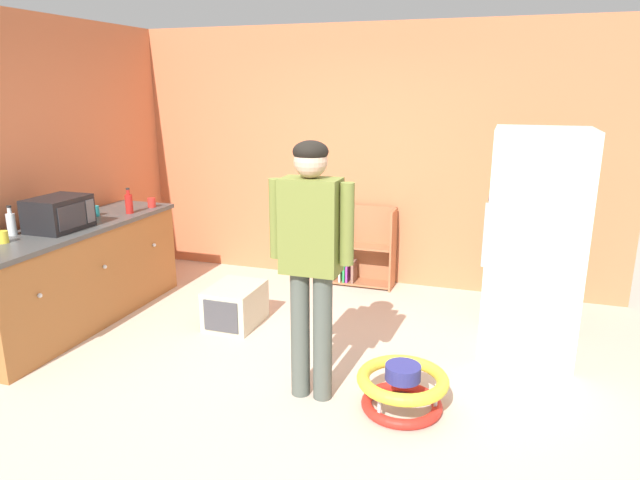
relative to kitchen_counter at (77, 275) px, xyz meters
name	(u,v)px	position (x,y,z in m)	size (l,w,h in m)	color
ground_plane	(294,377)	(2.20, -0.34, -0.45)	(12.00, 12.00, 0.00)	beige
back_wall	(371,158)	(2.20, 1.99, 0.90)	(5.20, 0.06, 2.70)	#C86E45
left_side_wall	(64,166)	(-0.43, 0.46, 0.90)	(0.06, 2.99, 2.70)	#CD724A
kitchen_counter	(77,275)	(0.00, 0.00, 0.00)	(0.65, 2.24, 0.90)	#9B6131
refrigerator	(534,245)	(3.81, 0.68, 0.44)	(0.73, 0.68, 1.78)	white
bookshelf	(352,251)	(2.06, 1.80, -0.08)	(0.80, 0.28, 0.85)	#A5623F
standing_person	(311,248)	(2.41, -0.53, 0.61)	(0.57, 0.22, 1.76)	#4C534B
baby_walker	(402,388)	(3.03, -0.51, -0.29)	(0.60, 0.60, 0.32)	red
pet_carrier	(235,305)	(1.36, 0.40, -0.27)	(0.42, 0.55, 0.36)	beige
microwave	(59,214)	(0.01, -0.13, 0.59)	(0.37, 0.48, 0.28)	black
ketchup_bottle	(129,203)	(0.17, 0.59, 0.55)	(0.07, 0.07, 0.25)	red
clear_bottle	(11,223)	(-0.23, -0.40, 0.55)	(0.07, 0.07, 0.25)	silver
teal_cup	(95,211)	(-0.07, 0.39, 0.50)	(0.08, 0.08, 0.10)	teal
orange_cup	(86,210)	(-0.19, 0.42, 0.50)	(0.08, 0.08, 0.10)	orange
yellow_cup	(3,237)	(-0.10, -0.61, 0.50)	(0.08, 0.08, 0.10)	yellow
red_cup	(152,203)	(0.21, 0.90, 0.50)	(0.08, 0.08, 0.10)	red
white_cup	(64,215)	(-0.21, 0.15, 0.50)	(0.08, 0.08, 0.10)	white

